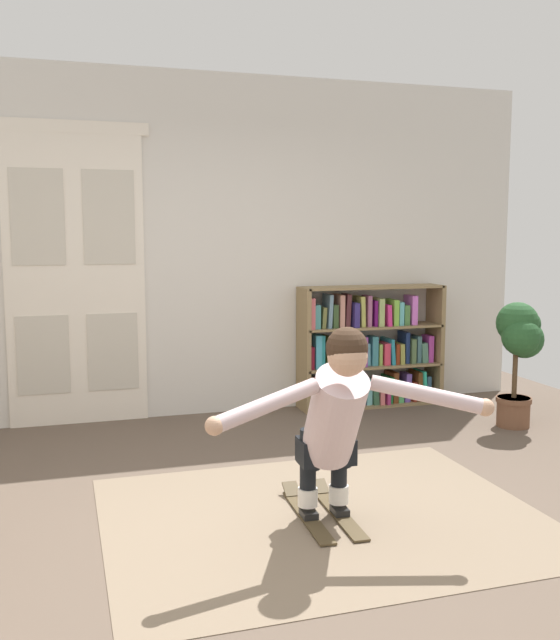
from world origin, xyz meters
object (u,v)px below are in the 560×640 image
bookshelf (368,351)px  skis_pair (322,511)px  person_skier (336,413)px  potted_plant (520,343)px

bookshelf → skis_pair: bearing=-119.6°
bookshelf → person_skier: person_skier is taller
potted_plant → skis_pair: bearing=-149.7°
skis_pair → person_skier: size_ratio=0.54×
bookshelf → skis_pair: 2.63m
potted_plant → skis_pair: potted_plant is taller
potted_plant → skis_pair: size_ratio=1.28×
bookshelf → skis_pair: size_ratio=1.69×
potted_plant → person_skier: bearing=-145.5°
potted_plant → person_skier: 2.66m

